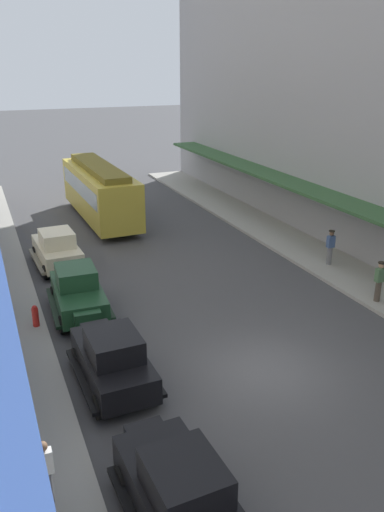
{
  "coord_description": "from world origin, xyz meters",
  "views": [
    {
      "loc": [
        -7.58,
        -12.06,
        9.21
      ],
      "look_at": [
        0.0,
        6.0,
        1.8
      ],
      "focal_mm": 36.22,
      "sensor_mm": 36.0,
      "label": 1
    }
  ],
  "objects": [
    {
      "name": "pedestrian_2",
      "position": [
        7.28,
        6.5,
        1.01
      ],
      "size": [
        0.36,
        0.28,
        1.67
      ],
      "color": "slate",
      "rests_on": "sidewalk_right"
    },
    {
      "name": "pedestrian_3",
      "position": [
        6.58,
        2.42,
        1.01
      ],
      "size": [
        0.36,
        0.28,
        1.67
      ],
      "color": "#4C4238",
      "rests_on": "sidewalk_right"
    },
    {
      "name": "fire_hydrant",
      "position": [
        -6.35,
        5.58,
        0.56
      ],
      "size": [
        0.24,
        0.24,
        0.82
      ],
      "color": "#B21E19",
      "rests_on": "sidewalk_left"
    },
    {
      "name": "streetcar",
      "position": [
        -0.87,
        18.39,
        1.9
      ],
      "size": [
        2.69,
        9.65,
        3.46
      ],
      "color": "gold",
      "rests_on": "ground"
    },
    {
      "name": "parked_car_2",
      "position": [
        -4.64,
        6.29,
        0.94
      ],
      "size": [
        2.29,
        4.31,
        1.84
      ],
      "color": "#193D23",
      "rests_on": "ground"
    },
    {
      "name": "ground_plane",
      "position": [
        0.0,
        0.0,
        0.0
      ],
      "size": [
        200.0,
        200.0,
        0.0
      ],
      "primitive_type": "plane",
      "color": "#424244"
    },
    {
      "name": "pedestrian_0",
      "position": [
        -7.97,
        -2.33,
        1.01
      ],
      "size": [
        0.36,
        0.28,
        1.67
      ],
      "color": "#4C4238",
      "rests_on": "sidewalk_left"
    },
    {
      "name": "sidewalk_left",
      "position": [
        -7.5,
        0.0,
        0.07
      ],
      "size": [
        3.0,
        60.0,
        0.15
      ],
      "primitive_type": "cube",
      "color": "#99968E",
      "rests_on": "ground"
    },
    {
      "name": "parked_car_1",
      "position": [
        -4.64,
        -4.43,
        0.94
      ],
      "size": [
        2.28,
        4.31,
        1.84
      ],
      "color": "black",
      "rests_on": "ground"
    },
    {
      "name": "pedestrian_4",
      "position": [
        -7.12,
        -2.87,
        0.99
      ],
      "size": [
        0.36,
        0.24,
        1.64
      ],
      "color": "slate",
      "rests_on": "sidewalk_left"
    },
    {
      "name": "parked_car_4",
      "position": [
        -4.62,
        1.1,
        0.94
      ],
      "size": [
        2.21,
        4.29,
        1.84
      ],
      "color": "black",
      "rests_on": "ground"
    },
    {
      "name": "parked_car_0",
      "position": [
        -4.6,
        11.55,
        0.94
      ],
      "size": [
        2.29,
        4.31,
        1.84
      ],
      "color": "beige",
      "rests_on": "ground"
    }
  ]
}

